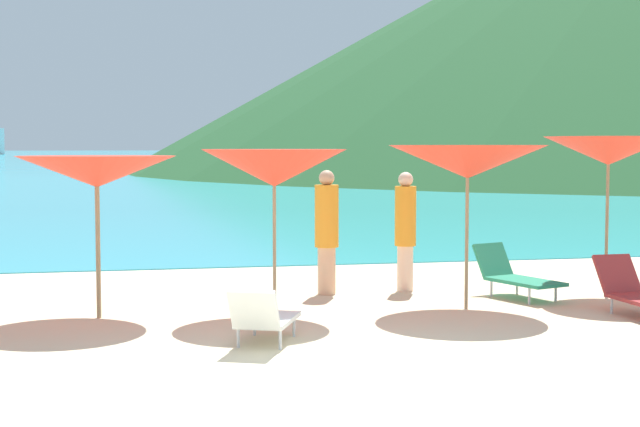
# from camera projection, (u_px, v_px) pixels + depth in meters

# --- Properties ---
(ground_plane) EXTENTS (50.00, 100.00, 0.30)m
(ground_plane) POSITION_uv_depth(u_px,v_px,m) (230.00, 265.00, 19.02)
(ground_plane) COLOR beige
(ocean_water) EXTENTS (650.00, 440.00, 0.02)m
(ocean_water) POSITION_uv_depth(u_px,v_px,m) (126.00, 155.00, 232.08)
(ocean_water) COLOR #38B7CC
(ocean_water) RESTS_ON ground_plane
(umbrella_3) EXTENTS (2.19, 2.19, 2.09)m
(umbrella_3) POSITION_uv_depth(u_px,v_px,m) (97.00, 172.00, 12.23)
(umbrella_3) COLOR #9E7F59
(umbrella_3) RESTS_ON ground_plane
(umbrella_4) EXTENTS (1.99, 1.99, 2.18)m
(umbrella_4) POSITION_uv_depth(u_px,v_px,m) (274.00, 168.00, 12.39)
(umbrella_4) COLOR #9E7F59
(umbrella_4) RESTS_ON ground_plane
(umbrella_5) EXTENTS (2.28, 2.28, 2.23)m
(umbrella_5) POSITION_uv_depth(u_px,v_px,m) (468.00, 162.00, 12.89)
(umbrella_5) COLOR #9E7F59
(umbrella_5) RESTS_ON ground_plane
(umbrella_6) EXTENTS (1.89, 1.89, 2.36)m
(umbrella_6) POSITION_uv_depth(u_px,v_px,m) (608.00, 151.00, 14.00)
(umbrella_6) COLOR #9E7F59
(umbrella_6) RESTS_ON ground_plane
(lounge_chair_1) EXTENTS (1.01, 1.55, 0.75)m
(lounge_chair_1) POSITION_uv_depth(u_px,v_px,m) (515.00, 275.00, 13.99)
(lounge_chair_1) COLOR #268C66
(lounge_chair_1) RESTS_ON ground_plane
(lounge_chair_5) EXTENTS (0.63, 1.50, 0.73)m
(lounge_chair_5) POSITION_uv_depth(u_px,v_px,m) (637.00, 292.00, 12.53)
(lounge_chair_5) COLOR #A53333
(lounge_chair_5) RESTS_ON ground_plane
(lounge_chair_6) EXTENTS (1.00, 1.38, 0.70)m
(lounge_chair_6) POSITION_uv_depth(u_px,v_px,m) (264.00, 317.00, 10.66)
(lounge_chair_6) COLOR white
(lounge_chair_6) RESTS_ON ground_plane
(beachgoer_0) EXTENTS (0.33, 0.33, 1.82)m
(beachgoer_0) POSITION_uv_depth(u_px,v_px,m) (405.00, 228.00, 14.57)
(beachgoer_0) COLOR beige
(beachgoer_0) RESTS_ON ground_plane
(beachgoer_2) EXTENTS (0.36, 0.36, 1.86)m
(beachgoer_2) POSITION_uv_depth(u_px,v_px,m) (327.00, 229.00, 14.25)
(beachgoer_2) COLOR #DBAA84
(beachgoer_2) RESTS_ON ground_plane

